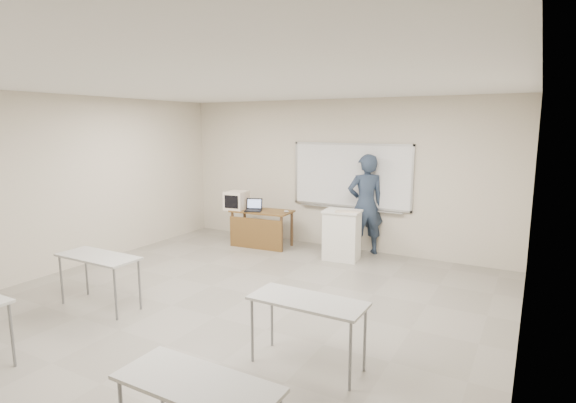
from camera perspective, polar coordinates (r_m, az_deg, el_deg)
The scene contains 10 objects.
floor at distance 6.16m, azimuth -9.18°, elevation -14.29°, with size 7.00×8.00×0.01m, color gray.
whiteboard at distance 9.01m, azimuth 7.98°, elevation 3.17°, with size 2.48×0.10×1.31m.
student_desks at distance 5.00m, azimuth -19.24°, elevation -12.14°, with size 4.40×2.20×0.73m.
instructor_desk at distance 9.24m, azimuth -3.67°, elevation -2.67°, with size 1.25×0.62×0.75m.
podium at distance 8.43m, azimuth 6.85°, elevation -4.23°, with size 0.67×0.49×0.93m.
crt_monitor at distance 9.45m, azimuth -6.55°, elevation 0.17°, with size 0.41×0.46×0.39m.
laptop at distance 9.22m, azimuth -4.27°, elevation -0.84°, with size 0.33×0.31×0.24m.
mouse at distance 9.04m, azimuth -0.21°, elevation -1.26°, with size 0.11×0.07×0.04m, color #B0B0B7.
keyboard at distance 8.17m, azimuth 7.56°, elevation -1.28°, with size 0.44×0.15×0.02m, color beige.
presenter at distance 8.78m, azimuth 9.82°, elevation -0.39°, with size 0.71×0.47×1.95m, color black.
Camera 1 is at (3.54, -4.38, 2.48)m, focal length 28.00 mm.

